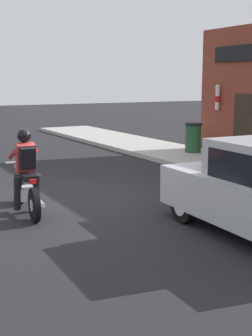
% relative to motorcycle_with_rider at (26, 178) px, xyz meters
% --- Properties ---
extents(ground_plane, '(80.00, 80.00, 0.00)m').
position_rel_motorcycle_with_rider_xyz_m(ground_plane, '(1.18, 0.44, -0.68)').
color(ground_plane, black).
extents(sidewalk_curb, '(2.60, 22.00, 0.14)m').
position_rel_motorcycle_with_rider_xyz_m(sidewalk_curb, '(6.57, 3.44, -0.61)').
color(sidewalk_curb, '#ADAAA3').
rests_on(sidewalk_curb, ground).
extents(motorcycle_with_rider, '(0.60, 2.02, 1.62)m').
position_rel_motorcycle_with_rider_xyz_m(motorcycle_with_rider, '(0.00, 0.00, 0.00)').
color(motorcycle_with_rider, black).
rests_on(motorcycle_with_rider, ground).
extents(trash_bin, '(0.56, 0.56, 0.98)m').
position_rel_motorcycle_with_rider_xyz_m(trash_bin, '(6.99, 3.95, -0.04)').
color(trash_bin, '#23512D').
rests_on(trash_bin, sidewalk_curb).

